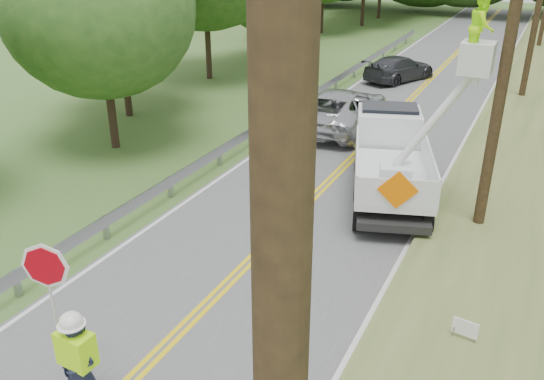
% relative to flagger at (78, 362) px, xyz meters
% --- Properties ---
extents(road, '(7.20, 96.00, 0.03)m').
position_rel_flagger_xyz_m(road, '(0.15, 15.00, -1.18)').
color(road, '#555658').
rests_on(road, ground).
extents(guardrail, '(0.18, 48.00, 0.77)m').
position_rel_flagger_xyz_m(guardrail, '(-3.87, 15.91, -0.64)').
color(guardrail, gray).
rests_on(guardrail, ground).
extents(utility_poles, '(1.60, 43.30, 10.00)m').
position_rel_flagger_xyz_m(utility_poles, '(5.15, 18.02, 4.08)').
color(utility_poles, black).
rests_on(utility_poles, ground).
extents(flagger, '(1.22, 0.53, 3.30)m').
position_rel_flagger_xyz_m(flagger, '(0.00, 0.00, 0.00)').
color(flagger, '#191E33').
rests_on(flagger, road).
extents(bucket_truck, '(4.62, 6.79, 6.40)m').
position_rel_flagger_xyz_m(bucket_truck, '(2.16, 11.86, 0.28)').
color(bucket_truck, black).
rests_on(bucket_truck, road).
extents(suv_silver, '(3.04, 6.22, 1.70)m').
position_rel_flagger_xyz_m(suv_silver, '(-1.48, 16.94, -0.32)').
color(suv_silver, '#AFB1B6').
rests_on(suv_silver, road).
extents(suv_darkgrey, '(3.65, 5.12, 1.38)m').
position_rel_flagger_xyz_m(suv_darkgrey, '(-1.44, 26.39, -0.48)').
color(suv_darkgrey, '#37393F').
rests_on(suv_darkgrey, road).
extents(stop_sign_permanent, '(0.56, 0.08, 2.65)m').
position_rel_flagger_xyz_m(stop_sign_permanent, '(-4.49, 18.30, 0.58)').
color(stop_sign_permanent, gray).
rests_on(stop_sign_permanent, ground).
extents(yard_sign, '(0.52, 0.10, 0.75)m').
position_rel_flagger_xyz_m(yard_sign, '(5.60, 4.64, -0.65)').
color(yard_sign, white).
rests_on(yard_sign, ground).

